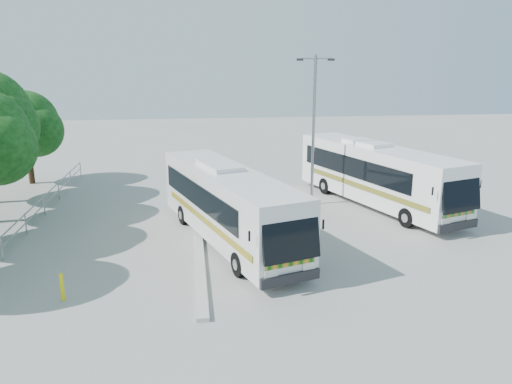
{
  "coord_description": "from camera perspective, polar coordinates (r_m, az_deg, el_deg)",
  "views": [
    {
      "loc": [
        -2.5,
        -19.6,
        7.62
      ],
      "look_at": [
        0.33,
        1.67,
        1.99
      ],
      "focal_mm": 35.0,
      "sensor_mm": 36.0,
      "label": 1
    }
  ],
  "objects": [
    {
      "name": "coach_main",
      "position": [
        21.44,
        -3.25,
        -1.31
      ],
      "size": [
        5.57,
        11.43,
        3.13
      ],
      "rotation": [
        0.0,
        0.0,
        0.31
      ],
      "color": "silver",
      "rests_on": "ground"
    },
    {
      "name": "ground",
      "position": [
        21.17,
        -0.29,
        -6.39
      ],
      "size": [
        100.0,
        100.0,
        0.0
      ],
      "primitive_type": "plane",
      "color": "#969691",
      "rests_on": "ground"
    },
    {
      "name": "kerb_divider",
      "position": [
        22.88,
        -6.67,
        -4.66
      ],
      "size": [
        0.4,
        16.0,
        0.15
      ],
      "primitive_type": "cube",
      "color": "#B2B2AD",
      "rests_on": "ground"
    },
    {
      "name": "bollard",
      "position": [
        17.78,
        -21.29,
        -10.07
      ],
      "size": [
        0.17,
        0.17,
        0.94
      ],
      "primitive_type": "cylinder",
      "rotation": [
        0.0,
        0.0,
        -0.32
      ],
      "color": "yellow",
      "rests_on": "ground"
    },
    {
      "name": "coach_adjacent",
      "position": [
        27.65,
        13.61,
        2.06
      ],
      "size": [
        5.84,
        11.75,
        3.23
      ],
      "rotation": [
        0.0,
        0.0,
        0.32
      ],
      "color": "white",
      "rests_on": "ground"
    },
    {
      "name": "railing",
      "position": [
        25.7,
        -24.25,
        -2.17
      ],
      "size": [
        0.06,
        22.0,
        1.0
      ],
      "color": "gray",
      "rests_on": "ground"
    },
    {
      "name": "lamppost",
      "position": [
        26.79,
        6.61,
        7.68
      ],
      "size": [
        1.94,
        0.56,
        7.96
      ],
      "rotation": [
        0.0,
        0.0,
        -0.2
      ],
      "color": "gray",
      "rests_on": "ground"
    },
    {
      "name": "tree_far_e",
      "position": [
        34.62,
        -24.74,
        7.17
      ],
      "size": [
        4.54,
        4.28,
        5.92
      ],
      "color": "#382314",
      "rests_on": "ground"
    }
  ]
}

